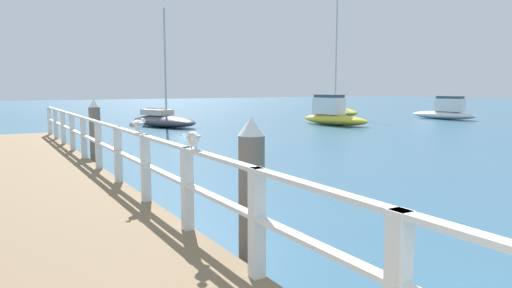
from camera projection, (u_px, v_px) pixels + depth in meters
name	position (u px, v px, depth m)	size (l,w,h in m)	color
pier_deck	(33.00, 192.00, 8.46)	(2.85, 19.58, 0.38)	#846B4C
pier_railing	(107.00, 143.00, 9.03)	(0.12, 18.10, 1.00)	silver
dock_piling_near	(252.00, 199.00, 4.98)	(0.29, 0.29, 1.77)	#6B6056
dock_piling_far	(95.00, 134.00, 11.82)	(0.29, 0.29, 1.77)	#6B6056
seagull_foreground	(193.00, 138.00, 5.27)	(0.28, 0.43, 0.21)	white
seagull_background	(138.00, 124.00, 7.18)	(0.35, 0.38, 0.21)	white
boat_1	(445.00, 112.00, 30.23)	(1.95, 4.45, 1.49)	white
boat_3	(163.00, 120.00, 24.55)	(3.00, 5.18, 6.06)	#4C4C51
boat_4	(333.00, 110.00, 33.93)	(3.16, 6.29, 8.19)	gold
boat_5	(333.00, 115.00, 25.69)	(1.96, 4.57, 1.65)	gold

